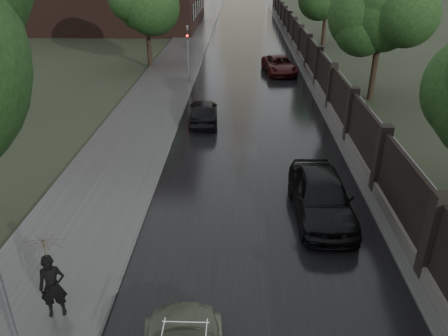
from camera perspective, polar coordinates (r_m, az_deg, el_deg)
fence_right at (r=38.14m, az=10.47°, el=14.83°), size 0.45×75.72×2.70m
tree_right_b at (r=28.46m, az=19.94°, el=18.04°), size 4.08×4.08×7.01m
traffic_light at (r=30.81m, az=-4.73°, el=15.13°), size 0.16×0.32×4.00m
hatchback_left at (r=23.75m, az=-2.73°, el=7.42°), size 1.75×3.87×1.29m
car_right_near at (r=15.42m, az=12.61°, el=-3.55°), size 2.05×4.77×1.60m
car_right_far at (r=34.41m, az=7.25°, el=13.21°), size 2.73×4.88×1.29m
pedestrian_umbrella at (r=11.19m, az=-22.27°, el=-10.48°), size 1.24×1.26×2.73m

